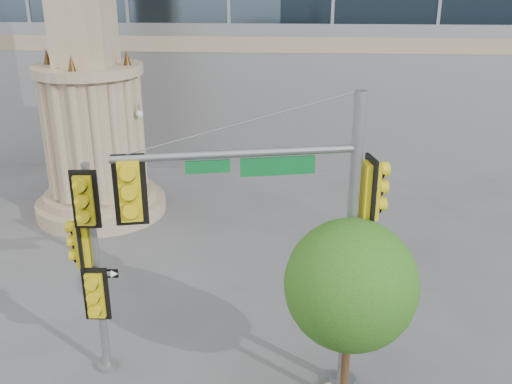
{
  "coord_description": "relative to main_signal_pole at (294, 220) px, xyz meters",
  "views": [
    {
      "loc": [
        0.65,
        -9.0,
        7.84
      ],
      "look_at": [
        -0.12,
        2.0,
        3.59
      ],
      "focal_mm": 40.0,
      "sensor_mm": 36.0,
      "label": 1
    }
  ],
  "objects": [
    {
      "name": "monument",
      "position": [
        -6.69,
        8.67,
        1.8
      ],
      "size": [
        4.4,
        4.4,
        16.6
      ],
      "color": "tan",
      "rests_on": "ground"
    },
    {
      "name": "main_signal_pole",
      "position": [
        0.0,
        0.0,
        0.0
      ],
      "size": [
        4.6,
        1.41,
        6.0
      ],
      "rotation": [
        0.0,
        0.0,
        0.22
      ],
      "color": "slate",
      "rests_on": "ground"
    },
    {
      "name": "secondary_signal_pole",
      "position": [
        -3.92,
        0.29,
        -1.03
      ],
      "size": [
        0.8,
        0.59,
        4.57
      ],
      "rotation": [
        0.0,
        0.0,
        0.06
      ],
      "color": "slate",
      "rests_on": "ground"
    },
    {
      "name": "street_tree",
      "position": [
        1.08,
        -0.31,
        -1.2
      ],
      "size": [
        2.46,
        2.4,
        3.84
      ],
      "color": "tan",
      "rests_on": "ground"
    }
  ]
}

